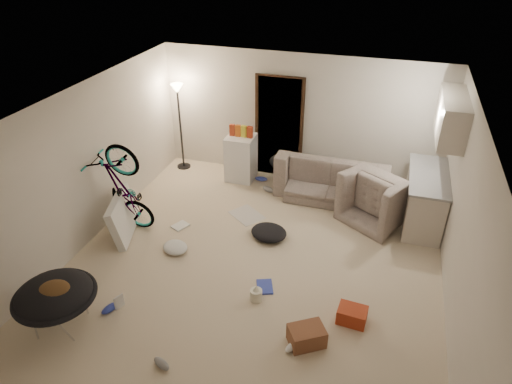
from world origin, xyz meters
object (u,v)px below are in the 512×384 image
(armchair, at_px, (383,200))
(mini_fridge, at_px, (241,158))
(kitchen_counter, at_px, (424,199))
(floor_lamp, at_px, (179,109))
(sofa, at_px, (332,180))
(saucer_chair, at_px, (57,301))
(tv_box, at_px, (123,216))
(bicycle, at_px, (126,207))
(juicer, at_px, (256,294))
(drink_case_b, at_px, (352,315))
(drink_case_a, at_px, (307,336))

(armchair, bearing_deg, mini_fridge, 19.99)
(kitchen_counter, xyz_separation_m, armchair, (-0.67, -0.07, -0.10))
(floor_lamp, distance_m, kitchen_counter, 4.95)
(kitchen_counter, relative_size, mini_fridge, 1.63)
(sofa, height_order, armchair, armchair)
(floor_lamp, xyz_separation_m, saucer_chair, (0.42, -4.55, -0.88))
(floor_lamp, xyz_separation_m, tv_box, (0.10, -2.50, -0.96))
(bicycle, distance_m, juicer, 2.76)
(sofa, distance_m, saucer_chair, 5.16)
(kitchen_counter, bearing_deg, armchair, -173.80)
(kitchen_counter, distance_m, armchair, 0.68)
(sofa, distance_m, mini_fridge, 1.86)
(mini_fridge, xyz_separation_m, saucer_chair, (-0.92, -4.45, -0.03))
(drink_case_b, bearing_deg, drink_case_a, -128.41)
(drink_case_a, bearing_deg, kitchen_counter, 34.77)
(kitchen_counter, distance_m, juicer, 3.48)
(sofa, relative_size, juicer, 8.52)
(kitchen_counter, bearing_deg, floor_lamp, 172.34)
(tv_box, relative_size, juicer, 4.29)
(kitchen_counter, xyz_separation_m, drink_case_a, (-1.35, -3.24, -0.32))
(kitchen_counter, xyz_separation_m, saucer_chair, (-4.41, -3.90, -0.01))
(sofa, xyz_separation_m, drink_case_a, (0.30, -3.69, -0.18))
(mini_fridge, bearing_deg, drink_case_b, -51.68)
(floor_lamp, relative_size, armchair, 1.73)
(armchair, xyz_separation_m, drink_case_a, (-0.68, -3.17, -0.22))
(kitchen_counter, bearing_deg, tv_box, -158.61)
(kitchen_counter, bearing_deg, drink_case_a, -112.58)
(armchair, relative_size, saucer_chair, 1.02)
(mini_fridge, distance_m, drink_case_a, 4.37)
(bicycle, xyz_separation_m, mini_fridge, (1.23, 2.28, 0.01))
(floor_lamp, relative_size, saucer_chair, 1.77)
(saucer_chair, bearing_deg, juicer, 28.14)
(armchair, distance_m, saucer_chair, 5.36)
(bicycle, distance_m, tv_box, 0.16)
(kitchen_counter, height_order, tv_box, kitchen_counter)
(armchair, bearing_deg, drink_case_b, 118.40)
(floor_lamp, xyz_separation_m, bicycle, (0.10, -2.38, -0.86))
(tv_box, height_order, juicer, tv_box)
(sofa, bearing_deg, tv_box, 37.40)
(saucer_chair, height_order, drink_case_a, saucer_chair)
(tv_box, bearing_deg, mini_fridge, 45.35)
(drink_case_a, bearing_deg, floor_lamp, 99.16)
(drink_case_a, bearing_deg, mini_fridge, 86.87)
(sofa, relative_size, saucer_chair, 2.03)
(bicycle, bearing_deg, floor_lamp, 4.29)
(floor_lamp, relative_size, drink_case_a, 4.20)
(floor_lamp, distance_m, saucer_chair, 4.66)
(floor_lamp, height_order, mini_fridge, floor_lamp)
(floor_lamp, xyz_separation_m, juicer, (2.66, -3.35, -1.21))
(bicycle, xyz_separation_m, tv_box, (0.00, -0.12, -0.10))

